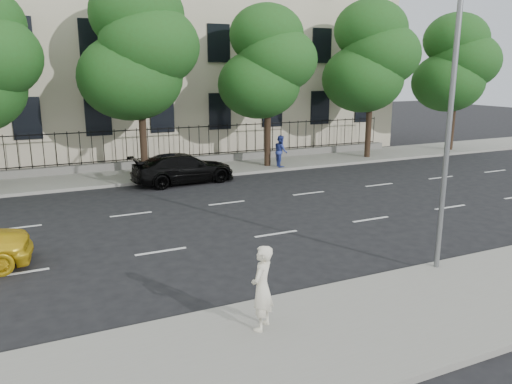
{
  "coord_description": "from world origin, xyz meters",
  "views": [
    {
      "loc": [
        -7.52,
        -11.85,
        5.43
      ],
      "look_at": [
        -0.52,
        3.0,
        1.42
      ],
      "focal_mm": 35.0,
      "sensor_mm": 36.0,
      "label": 1
    }
  ],
  "objects": [
    {
      "name": "far_sidewalk",
      "position": [
        0.0,
        14.0,
        0.07
      ],
      "size": [
        60.0,
        4.0,
        0.15
      ],
      "primitive_type": "cube",
      "color": "gray",
      "rests_on": "ground"
    },
    {
      "name": "tree_f",
      "position": [
        19.04,
        13.36,
        5.88
      ],
      "size": [
        5.52,
        5.12,
        9.01
      ],
      "color": "#382619",
      "rests_on": "far_sidewalk"
    },
    {
      "name": "lane_markings",
      "position": [
        0.0,
        4.75,
        0.01
      ],
      "size": [
        49.6,
        4.62,
        0.01
      ],
      "primitive_type": null,
      "color": "silver",
      "rests_on": "ground"
    },
    {
      "name": "woman_near",
      "position": [
        -3.35,
        -3.29,
        1.06
      ],
      "size": [
        0.79,
        0.78,
        1.83
      ],
      "primitive_type": "imported",
      "rotation": [
        0.0,
        0.0,
        3.89
      ],
      "color": "#EFE8CD",
      "rests_on": "near_sidewalk"
    },
    {
      "name": "tree_c",
      "position": [
        -1.96,
        13.36,
        6.41
      ],
      "size": [
        5.89,
        5.5,
        9.8
      ],
      "color": "#382619",
      "rests_on": "far_sidewalk"
    },
    {
      "name": "black_sedan",
      "position": [
        -0.47,
        11.5,
        0.74
      ],
      "size": [
        5.25,
        2.48,
        1.48
      ],
      "primitive_type": "imported",
      "rotation": [
        0.0,
        0.0,
        1.65
      ],
      "color": "black",
      "rests_on": "ground"
    },
    {
      "name": "tree_e",
      "position": [
        12.04,
        13.36,
        6.2
      ],
      "size": [
        5.71,
        5.31,
        9.46
      ],
      "color": "#382619",
      "rests_on": "far_sidewalk"
    },
    {
      "name": "iron_fence",
      "position": [
        0.0,
        15.7,
        0.65
      ],
      "size": [
        30.0,
        0.5,
        2.2
      ],
      "color": "slate",
      "rests_on": "far_sidewalk"
    },
    {
      "name": "near_sidewalk",
      "position": [
        0.0,
        -4.0,
        0.07
      ],
      "size": [
        60.0,
        4.0,
        0.15
      ],
      "primitive_type": "cube",
      "color": "gray",
      "rests_on": "ground"
    },
    {
      "name": "street_light",
      "position": [
        2.5,
        -1.77,
        5.15
      ],
      "size": [
        0.25,
        3.32,
        8.05
      ],
      "color": "slate",
      "rests_on": "near_sidewalk"
    },
    {
      "name": "pedestrian_far",
      "position": [
        5.54,
        12.61,
        1.03
      ],
      "size": [
        0.81,
        0.96,
        1.77
      ],
      "primitive_type": "imported",
      "rotation": [
        0.0,
        0.0,
        1.4
      ],
      "color": "navy",
      "rests_on": "far_sidewalk"
    },
    {
      "name": "ground",
      "position": [
        0.0,
        0.0,
        0.0
      ],
      "size": [
        120.0,
        120.0,
        0.0
      ],
      "primitive_type": "plane",
      "color": "black",
      "rests_on": "ground"
    },
    {
      "name": "masonry_building",
      "position": [
        0.0,
        22.95,
        9.02
      ],
      "size": [
        34.6,
        12.11,
        18.5
      ],
      "color": "beige",
      "rests_on": "ground"
    },
    {
      "name": "tree_d",
      "position": [
        5.04,
        13.36,
        5.84
      ],
      "size": [
        5.34,
        4.94,
        8.84
      ],
      "color": "#382619",
      "rests_on": "far_sidewalk"
    }
  ]
}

